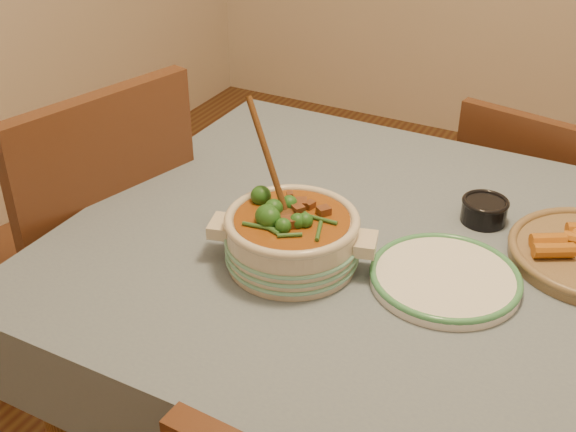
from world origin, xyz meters
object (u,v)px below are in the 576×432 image
Objects in this scene: dining_table at (485,315)px; white_plate at (445,277)px; stew_casserole at (292,234)px; chair_left at (92,245)px; condiment_bowl at (484,209)px; chair_far at (526,220)px.

dining_table is 0.14m from white_plate.
chair_left is at bearing 172.01° from stew_casserole.
chair_far reaches higher than condiment_bowl.
white_plate is at bearing 14.39° from stew_casserole.
dining_table is 4.99× the size of white_plate.
chair_left reaches higher than chair_far.
chair_far is at bearing 145.44° from chair_left.
chair_left reaches higher than dining_table.
condiment_bowl is 0.95m from chair_left.
stew_casserole is at bearing -159.22° from dining_table.
white_plate is 0.41× the size of chair_far.
chair_far reaches higher than dining_table.
white_plate is 0.91m from chair_left.
stew_casserole is at bearing 81.57° from chair_far.
chair_far reaches higher than white_plate.
dining_table is 0.96m from chair_left.
chair_far is (0.03, 0.80, -0.31)m from white_plate.
dining_table is at bearing -69.93° from condiment_bowl.
chair_left reaches higher than white_plate.
condiment_bowl is 0.64m from chair_far.
white_plate is at bearing -91.20° from condiment_bowl.
stew_casserole is at bearing -131.61° from condiment_bowl.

